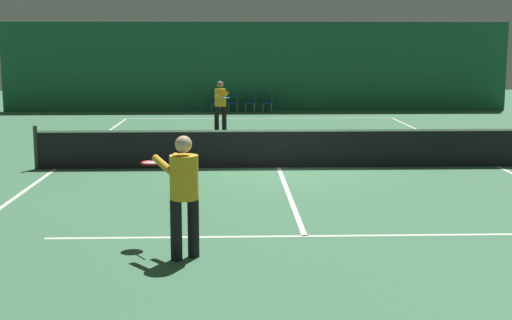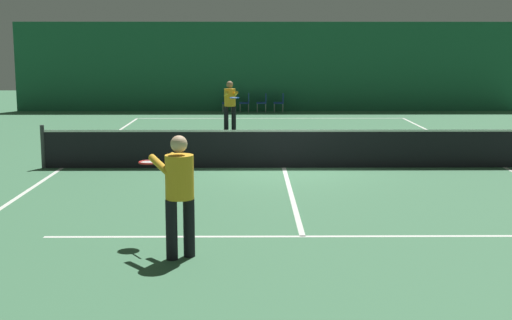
{
  "view_description": "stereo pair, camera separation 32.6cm",
  "coord_description": "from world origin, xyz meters",
  "px_view_note": "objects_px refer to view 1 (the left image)",
  "views": [
    {
      "loc": [
        -1.16,
        -17.4,
        3.03
      ],
      "look_at": [
        -0.73,
        -5.03,
        1.02
      ],
      "focal_mm": 50.0,
      "sensor_mm": 36.0,
      "label": 1
    },
    {
      "loc": [
        -0.84,
        -17.41,
        3.03
      ],
      "look_at": [
        -0.73,
        -5.03,
        1.02
      ],
      "focal_mm": 50.0,
      "sensor_mm": 36.0,
      "label": 2
    }
  ],
  "objects_px": {
    "courtside_chair_0": "(217,101)",
    "courtside_chair_1": "(235,101)",
    "courtside_chair_2": "(252,101)",
    "tennis_net": "(279,147)",
    "courtside_chair_3": "(269,101)",
    "player_near": "(183,187)",
    "player_far": "(221,102)"
  },
  "relations": [
    {
      "from": "courtside_chair_0",
      "to": "courtside_chair_3",
      "type": "relative_size",
      "value": 1.0
    },
    {
      "from": "courtside_chair_0",
      "to": "courtside_chair_2",
      "type": "height_order",
      "value": "same"
    },
    {
      "from": "courtside_chair_0",
      "to": "courtside_chair_2",
      "type": "distance_m",
      "value": 1.55
    },
    {
      "from": "courtside_chair_1",
      "to": "courtside_chair_2",
      "type": "height_order",
      "value": "same"
    },
    {
      "from": "tennis_net",
      "to": "courtside_chair_3",
      "type": "distance_m",
      "value": 14.69
    },
    {
      "from": "courtside_chair_0",
      "to": "courtside_chair_1",
      "type": "xyz_separation_m",
      "value": [
        0.77,
        0.0,
        0.0
      ]
    },
    {
      "from": "tennis_net",
      "to": "courtside_chair_2",
      "type": "height_order",
      "value": "tennis_net"
    },
    {
      "from": "player_near",
      "to": "courtside_chair_1",
      "type": "bearing_deg",
      "value": -34.33
    },
    {
      "from": "courtside_chair_0",
      "to": "courtside_chair_3",
      "type": "height_order",
      "value": "same"
    },
    {
      "from": "player_near",
      "to": "courtside_chair_1",
      "type": "relative_size",
      "value": 2.11
    },
    {
      "from": "tennis_net",
      "to": "courtside_chair_3",
      "type": "bearing_deg",
      "value": 87.95
    },
    {
      "from": "player_far",
      "to": "courtside_chair_2",
      "type": "height_order",
      "value": "player_far"
    },
    {
      "from": "player_far",
      "to": "courtside_chair_0",
      "type": "xyz_separation_m",
      "value": [
        -0.25,
        6.9,
        -0.53
      ]
    },
    {
      "from": "courtside_chair_0",
      "to": "courtside_chair_1",
      "type": "relative_size",
      "value": 1.0
    },
    {
      "from": "courtside_chair_0",
      "to": "courtside_chair_3",
      "type": "distance_m",
      "value": 2.32
    },
    {
      "from": "player_far",
      "to": "courtside_chair_1",
      "type": "relative_size",
      "value": 2.08
    },
    {
      "from": "player_far",
      "to": "courtside_chair_0",
      "type": "relative_size",
      "value": 2.08
    },
    {
      "from": "courtside_chair_1",
      "to": "courtside_chair_3",
      "type": "distance_m",
      "value": 1.55
    },
    {
      "from": "player_near",
      "to": "player_far",
      "type": "bearing_deg",
      "value": -33.33
    },
    {
      "from": "player_near",
      "to": "courtside_chair_3",
      "type": "xyz_separation_m",
      "value": [
        2.38,
        22.17,
        -0.55
      ]
    },
    {
      "from": "tennis_net",
      "to": "courtside_chair_0",
      "type": "height_order",
      "value": "tennis_net"
    },
    {
      "from": "player_near",
      "to": "player_far",
      "type": "distance_m",
      "value": 15.28
    },
    {
      "from": "tennis_net",
      "to": "courtside_chair_2",
      "type": "distance_m",
      "value": 14.68
    },
    {
      "from": "tennis_net",
      "to": "player_far",
      "type": "relative_size",
      "value": 6.87
    },
    {
      "from": "player_near",
      "to": "courtside_chair_0",
      "type": "distance_m",
      "value": 22.18
    },
    {
      "from": "player_near",
      "to": "courtside_chair_2",
      "type": "height_order",
      "value": "player_near"
    },
    {
      "from": "courtside_chair_0",
      "to": "courtside_chair_2",
      "type": "xyz_separation_m",
      "value": [
        1.55,
        0.0,
        0.0
      ]
    },
    {
      "from": "player_far",
      "to": "courtside_chair_0",
      "type": "height_order",
      "value": "player_far"
    },
    {
      "from": "courtside_chair_0",
      "to": "player_far",
      "type": "bearing_deg",
      "value": 2.06
    },
    {
      "from": "player_near",
      "to": "courtside_chair_1",
      "type": "xyz_separation_m",
      "value": [
        0.83,
        22.17,
        -0.55
      ]
    },
    {
      "from": "tennis_net",
      "to": "player_near",
      "type": "xyz_separation_m",
      "value": [
        -1.86,
        -7.5,
        0.52
      ]
    },
    {
      "from": "courtside_chair_2",
      "to": "courtside_chair_3",
      "type": "relative_size",
      "value": 1.0
    }
  ]
}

